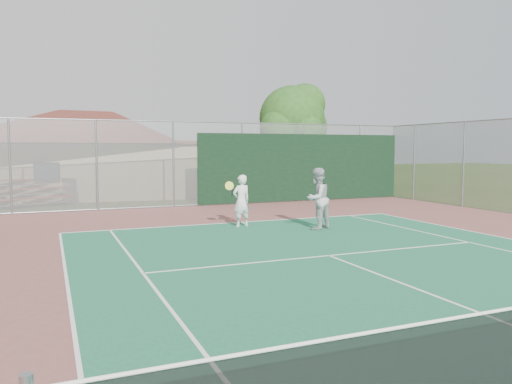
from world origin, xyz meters
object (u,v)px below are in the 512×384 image
clubhouse (93,146)px  bleachers (31,192)px  tree (294,121)px  player_white_front (241,201)px  player_grey_back (317,199)px

clubhouse → bleachers: (-2.86, -3.90, -1.95)m
clubhouse → tree: 10.66m
player_white_front → player_grey_back: (1.91, -1.28, 0.10)m
tree → clubhouse: bearing=167.9°
bleachers → player_white_front: player_white_front is taller
tree → player_white_front: 13.01m
bleachers → tree: tree is taller
bleachers → player_white_front: (6.12, -8.79, 0.21)m
clubhouse → tree: bearing=-7.2°
player_white_front → tree: bearing=-134.8°
clubhouse → bleachers: clubhouse is taller
bleachers → player_white_front: size_ratio=2.23×
player_white_front → player_grey_back: bearing=135.5°
bleachers → player_grey_back: (8.03, -10.07, 0.31)m
clubhouse → player_grey_back: 14.99m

